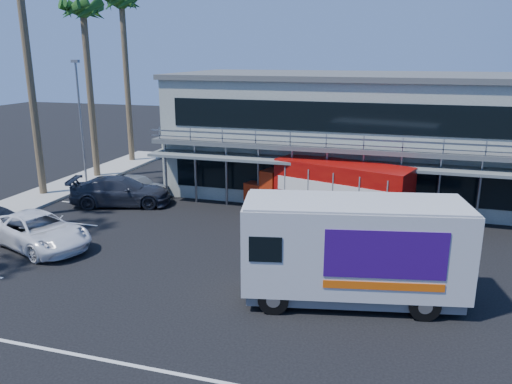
# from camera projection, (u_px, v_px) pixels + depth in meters

# --- Properties ---
(ground) EXTENTS (120.00, 120.00, 0.00)m
(ground) POSITION_uv_depth(u_px,v_px,m) (235.00, 280.00, 19.28)
(ground) COLOR black
(ground) RESTS_ON ground
(building) EXTENTS (22.40, 12.00, 7.30)m
(building) POSITION_uv_depth(u_px,v_px,m) (356.00, 133.00, 31.28)
(building) COLOR gray
(building) RESTS_ON ground
(curb_strip) EXTENTS (3.00, 32.00, 0.16)m
(curb_strip) POSITION_uv_depth(u_px,v_px,m) (23.00, 203.00, 28.90)
(curb_strip) COLOR #A5A399
(curb_strip) RESTS_ON ground
(palm_e) EXTENTS (2.80, 2.80, 12.25)m
(palm_e) POSITION_uv_depth(u_px,v_px,m) (84.00, 20.00, 32.48)
(palm_e) COLOR brown
(palm_e) RESTS_ON ground
(palm_f) EXTENTS (2.80, 2.80, 13.25)m
(palm_f) POSITION_uv_depth(u_px,v_px,m) (122.00, 12.00, 37.43)
(palm_f) COLOR brown
(palm_f) RESTS_ON ground
(light_pole_far) EXTENTS (0.50, 0.25, 8.09)m
(light_pole_far) POSITION_uv_depth(u_px,v_px,m) (80.00, 117.00, 32.12)
(light_pole_far) COLOR gray
(light_pole_far) RESTS_ON ground
(red_truck) EXTENTS (9.27, 4.71, 3.05)m
(red_truck) POSITION_uv_depth(u_px,v_px,m) (331.00, 187.00, 26.20)
(red_truck) COLOR #A1240D
(red_truck) RESTS_ON ground
(white_van) EXTENTS (7.89, 4.03, 3.68)m
(white_van) POSITION_uv_depth(u_px,v_px,m) (353.00, 249.00, 17.17)
(white_van) COLOR silver
(white_van) RESTS_ON ground
(parked_car_c) EXTENTS (6.04, 4.25, 1.53)m
(parked_car_c) POSITION_uv_depth(u_px,v_px,m) (38.00, 231.00, 22.44)
(parked_car_c) COLOR white
(parked_car_c) RESTS_ON ground
(parked_car_d) EXTENTS (6.10, 3.88, 1.65)m
(parked_car_d) POSITION_uv_depth(u_px,v_px,m) (121.00, 191.00, 28.68)
(parked_car_d) COLOR #272A34
(parked_car_d) RESTS_ON ground
(parked_car_e) EXTENTS (4.07, 1.83, 1.36)m
(parked_car_e) POSITION_uv_depth(u_px,v_px,m) (138.00, 186.00, 30.46)
(parked_car_e) COLOR gray
(parked_car_e) RESTS_ON ground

